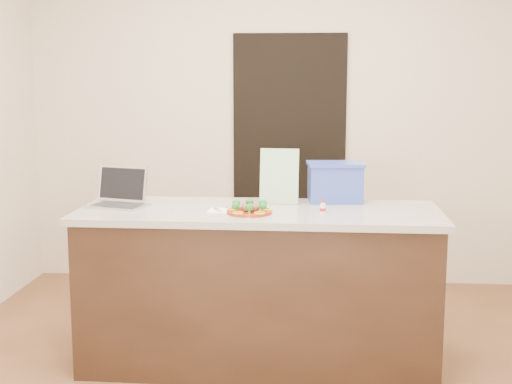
# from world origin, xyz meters

# --- Properties ---
(ground) EXTENTS (4.00, 4.00, 0.00)m
(ground) POSITION_xyz_m (0.00, 0.00, 0.00)
(ground) COLOR brown
(ground) RESTS_ON ground
(room_shell) EXTENTS (4.00, 4.00, 4.00)m
(room_shell) POSITION_xyz_m (0.00, 0.00, 1.62)
(room_shell) COLOR white
(room_shell) RESTS_ON ground
(doorway) EXTENTS (0.90, 0.02, 2.00)m
(doorway) POSITION_xyz_m (0.10, 1.98, 1.00)
(doorway) COLOR black
(doorway) RESTS_ON ground
(island) EXTENTS (2.06, 0.76, 0.92)m
(island) POSITION_xyz_m (0.00, 0.25, 0.46)
(island) COLOR black
(island) RESTS_ON ground
(plate) EXTENTS (0.25, 0.25, 0.02)m
(plate) POSITION_xyz_m (-0.04, 0.12, 0.93)
(plate) COLOR maroon
(plate) RESTS_ON island
(meatballs) EXTENTS (0.09, 0.10, 0.04)m
(meatballs) POSITION_xyz_m (-0.04, 0.12, 0.95)
(meatballs) COLOR brown
(meatballs) RESTS_ON plate
(broccoli) EXTENTS (0.20, 0.22, 0.04)m
(broccoli) POSITION_xyz_m (-0.04, 0.12, 0.97)
(broccoli) COLOR #154F17
(broccoli) RESTS_ON plate
(pepper_rings) EXTENTS (0.25, 0.24, 0.01)m
(pepper_rings) POSITION_xyz_m (-0.04, 0.12, 0.94)
(pepper_rings) COLOR gold
(pepper_rings) RESTS_ON plate
(napkin) EXTENTS (0.15, 0.15, 0.01)m
(napkin) POSITION_xyz_m (-0.20, 0.17, 0.92)
(napkin) COLOR white
(napkin) RESTS_ON island
(fork) EXTENTS (0.06, 0.13, 0.00)m
(fork) POSITION_xyz_m (-0.22, 0.18, 0.93)
(fork) COLOR silver
(fork) RESTS_ON napkin
(knife) EXTENTS (0.05, 0.18, 0.01)m
(knife) POSITION_xyz_m (-0.17, 0.16, 0.93)
(knife) COLOR white
(knife) RESTS_ON napkin
(yogurt_bottle) EXTENTS (0.03, 0.03, 0.07)m
(yogurt_bottle) POSITION_xyz_m (0.36, 0.15, 0.95)
(yogurt_bottle) COLOR beige
(yogurt_bottle) RESTS_ON island
(laptop) EXTENTS (0.37, 0.33, 0.23)m
(laptop) POSITION_xyz_m (-0.82, 0.31, 0.98)
(laptop) COLOR #ADAEB2
(laptop) RESTS_ON island
(leaflet) EXTENTS (0.23, 0.06, 0.32)m
(leaflet) POSITION_xyz_m (0.10, 0.45, 1.08)
(leaflet) COLOR silver
(leaflet) RESTS_ON island
(blue_box) EXTENTS (0.36, 0.28, 0.24)m
(blue_box) POSITION_xyz_m (0.44, 0.54, 1.04)
(blue_box) COLOR #2D44A4
(blue_box) RESTS_ON island
(chair) EXTENTS (0.41, 0.41, 0.86)m
(chair) POSITION_xyz_m (0.01, 0.89, 0.49)
(chair) COLOR #311C0E
(chair) RESTS_ON ground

